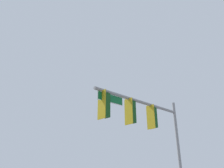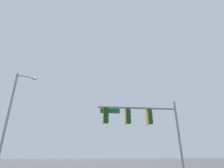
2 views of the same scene
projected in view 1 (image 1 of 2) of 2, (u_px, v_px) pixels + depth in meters
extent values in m
cylinder|color=gray|center=(178.00, 150.00, 12.51)|extent=(0.17, 0.17, 5.66)
cylinder|color=gray|center=(141.00, 102.00, 11.47)|extent=(6.04, 1.47, 0.16)
cube|color=gold|center=(151.00, 117.00, 11.66)|extent=(0.14, 0.51, 1.30)
cube|color=#144719|center=(153.00, 117.00, 11.78)|extent=(0.42, 0.39, 1.10)
cylinder|color=#144719|center=(152.00, 107.00, 12.01)|extent=(0.04, 0.04, 0.12)
cylinder|color=red|center=(155.00, 112.00, 12.03)|extent=(0.08, 0.22, 0.22)
cylinder|color=#392D05|center=(155.00, 118.00, 11.90)|extent=(0.08, 0.22, 0.22)
cylinder|color=black|center=(156.00, 124.00, 11.77)|extent=(0.08, 0.22, 0.22)
cube|color=gold|center=(129.00, 111.00, 10.62)|extent=(0.14, 0.51, 1.30)
cube|color=#144719|center=(131.00, 112.00, 10.74)|extent=(0.42, 0.39, 1.10)
cylinder|color=#144719|center=(131.00, 100.00, 10.97)|extent=(0.04, 0.04, 0.12)
cylinder|color=red|center=(134.00, 106.00, 10.99)|extent=(0.08, 0.22, 0.22)
cylinder|color=#392D05|center=(134.00, 113.00, 10.86)|extent=(0.08, 0.22, 0.22)
cylinder|color=black|center=(134.00, 119.00, 10.73)|extent=(0.08, 0.22, 0.22)
cube|color=gold|center=(102.00, 104.00, 9.58)|extent=(0.14, 0.51, 1.30)
cube|color=#144719|center=(105.00, 105.00, 9.70)|extent=(0.42, 0.39, 1.10)
cylinder|color=#144719|center=(105.00, 92.00, 9.93)|extent=(0.04, 0.04, 0.12)
cylinder|color=red|center=(108.00, 99.00, 9.94)|extent=(0.08, 0.22, 0.22)
cylinder|color=#392D05|center=(108.00, 106.00, 9.82)|extent=(0.08, 0.22, 0.22)
cylinder|color=black|center=(108.00, 113.00, 9.69)|extent=(0.08, 0.22, 0.22)
cube|color=#0F602D|center=(110.00, 98.00, 10.04)|extent=(1.45, 0.36, 0.36)
cube|color=white|center=(110.00, 98.00, 10.04)|extent=(1.50, 0.35, 0.42)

